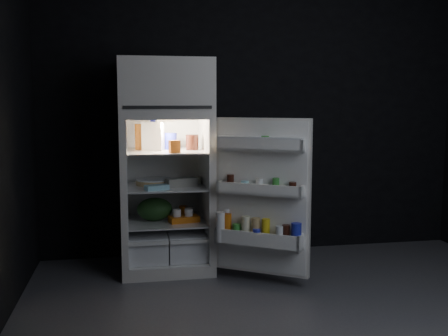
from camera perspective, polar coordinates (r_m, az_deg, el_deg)
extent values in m
cube|color=#535358|center=(3.64, 10.00, -16.01)|extent=(4.00, 3.40, 0.00)
cube|color=black|center=(4.98, 3.44, 6.24)|extent=(4.00, 0.00, 2.70)
cube|color=silver|center=(4.65, -6.24, -10.12)|extent=(0.76, 0.70, 0.10)
cube|color=silver|center=(4.49, -10.87, -2.30)|extent=(0.05, 0.70, 1.20)
cube|color=silver|center=(4.54, -1.87, -2.07)|extent=(0.05, 0.70, 1.20)
cube|color=white|center=(4.82, -6.63, -1.58)|extent=(0.66, 0.05, 1.20)
cube|color=silver|center=(4.44, -6.46, 5.85)|extent=(0.76, 0.70, 0.06)
cube|color=silver|center=(4.45, -6.50, 8.94)|extent=(0.76, 0.70, 0.42)
cube|color=black|center=(4.09, -6.11, 6.59)|extent=(0.68, 0.01, 0.02)
cube|color=white|center=(4.47, -10.50, -2.34)|extent=(0.01, 0.65, 1.20)
cube|color=white|center=(4.51, -2.19, -2.13)|extent=(0.01, 0.65, 1.20)
cube|color=white|center=(4.42, -6.43, 5.40)|extent=(0.66, 0.65, 0.01)
cube|color=white|center=(4.61, -6.22, -9.57)|extent=(0.66, 0.65, 0.01)
cube|color=white|center=(4.44, -6.38, 1.84)|extent=(0.65, 0.63, 0.01)
cube|color=white|center=(4.47, -6.33, -1.99)|extent=(0.65, 0.63, 0.01)
cube|color=white|center=(4.53, -6.28, -5.74)|extent=(0.65, 0.63, 0.01)
cube|color=white|center=(4.59, -8.34, -8.18)|extent=(0.32, 0.59, 0.22)
cube|color=white|center=(4.61, -4.20, -8.04)|extent=(0.32, 0.59, 0.22)
cube|color=white|center=(4.25, -8.18, -8.15)|extent=(0.32, 0.02, 0.03)
cube|color=white|center=(4.28, -3.72, -8.00)|extent=(0.32, 0.02, 0.03)
cube|color=#FFE5B2|center=(4.37, -6.38, 5.11)|extent=(0.14, 0.14, 0.02)
cube|color=silver|center=(4.09, 4.21, -3.10)|extent=(0.66, 0.46, 1.22)
cube|color=white|center=(4.07, 4.09, -3.17)|extent=(0.60, 0.40, 1.18)
cube|color=white|center=(3.98, 3.94, 1.98)|extent=(0.62, 0.45, 0.02)
cube|color=white|center=(3.94, 3.78, 2.49)|extent=(0.58, 0.39, 0.10)
cube|color=white|center=(3.88, 8.56, 2.36)|extent=(0.07, 0.09, 0.10)
cube|color=white|center=(4.09, -0.44, 2.68)|extent=(0.07, 0.09, 0.10)
cube|color=white|center=(4.02, 3.88, -2.79)|extent=(0.62, 0.46, 0.02)
cube|color=white|center=(3.97, 3.69, -2.40)|extent=(0.58, 0.39, 0.09)
cube|color=white|center=(3.92, 8.45, -2.60)|extent=(0.07, 0.09, 0.09)
cube|color=white|center=(4.13, -0.46, -2.02)|extent=(0.07, 0.09, 0.09)
cube|color=white|center=(4.09, 3.73, -8.44)|extent=(0.64, 0.49, 0.02)
cube|color=white|center=(4.02, 3.46, -7.91)|extent=(0.58, 0.39, 0.13)
cube|color=white|center=(3.98, 8.28, -8.11)|extent=(0.09, 0.13, 0.13)
cube|color=white|center=(4.19, -0.56, -7.27)|extent=(0.09, 0.13, 0.13)
cube|color=white|center=(3.97, 3.95, 3.31)|extent=(0.60, 0.44, 0.02)
cylinder|color=#338C33|center=(3.96, 4.49, 2.80)|extent=(0.08, 0.08, 0.10)
cylinder|color=yellow|center=(4.03, 1.52, 2.85)|extent=(0.08, 0.08, 0.09)
cylinder|color=black|center=(3.93, 7.47, -2.20)|extent=(0.08, 0.08, 0.09)
cylinder|color=#338C33|center=(3.96, 5.66, -1.93)|extent=(0.07, 0.07, 0.12)
cylinder|color=silver|center=(4.01, 3.88, -1.91)|extent=(0.08, 0.08, 0.11)
cylinder|color=#87C1D1|center=(4.05, 2.27, -1.98)|extent=(0.08, 0.08, 0.08)
cylinder|color=black|center=(4.09, 0.70, -1.58)|extent=(0.08, 0.08, 0.12)
cylinder|color=#1E26A5|center=(3.97, 7.87, -7.34)|extent=(0.11, 0.11, 0.19)
cylinder|color=black|center=(4.00, 6.75, -7.38)|extent=(0.08, 0.08, 0.17)
cylinder|color=yellow|center=(4.04, 4.56, -6.97)|extent=(0.09, 0.09, 0.21)
cylinder|color=tan|center=(4.06, 3.48, -6.87)|extent=(0.09, 0.09, 0.21)
cylinder|color=beige|center=(4.09, 2.42, -6.73)|extent=(0.09, 0.09, 0.21)
cylinder|color=#338C33|center=(4.13, 1.36, -7.08)|extent=(0.09, 0.09, 0.15)
cylinder|color=#CE6211|center=(4.15, 0.33, -6.48)|extent=(0.10, 0.10, 0.22)
cylinder|color=silver|center=(3.97, 6.03, -7.50)|extent=(0.08, 0.08, 0.17)
cylinder|color=#1E26A5|center=(4.03, 3.56, -7.55)|extent=(0.08, 0.08, 0.13)
cylinder|color=silver|center=(4.08, 1.68, -7.57)|extent=(0.08, 0.08, 0.10)
cylinder|color=white|center=(4.12, -0.40, -6.43)|extent=(0.10, 0.10, 0.24)
cylinder|color=white|center=(4.12, 0.33, -4.69)|extent=(0.05, 0.05, 0.02)
cube|color=white|center=(4.45, -7.72, 3.46)|extent=(0.20, 0.20, 0.24)
cylinder|color=#1E26A5|center=(4.54, -5.81, 2.92)|extent=(0.14, 0.14, 0.14)
cylinder|color=black|center=(4.47, -3.48, 2.82)|extent=(0.11, 0.11, 0.13)
cylinder|color=orange|center=(4.53, -9.23, 3.37)|extent=(0.09, 0.09, 0.22)
cube|color=#C35B17|center=(4.22, -5.41, 2.34)|extent=(0.10, 0.08, 0.10)
cube|color=gray|center=(4.41, -4.65, -1.56)|extent=(0.28, 0.17, 0.07)
cylinder|color=tan|center=(4.54, -7.64, -1.55)|extent=(0.36, 0.36, 0.04)
cube|color=#87C1D1|center=(4.26, -7.34, -2.11)|extent=(0.21, 0.15, 0.04)
cube|color=beige|center=(4.61, -3.28, -1.30)|extent=(0.15, 0.13, 0.05)
ellipsoid|color=#193815|center=(4.51, -7.55, -4.46)|extent=(0.38, 0.36, 0.20)
cube|color=#CE6211|center=(4.45, -4.38, -5.56)|extent=(0.27, 0.17, 0.05)
cylinder|color=#CE6211|center=(4.67, -4.44, -4.68)|extent=(0.08, 0.08, 0.09)
cylinder|color=silver|center=(4.64, -3.76, -4.76)|extent=(0.08, 0.08, 0.09)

